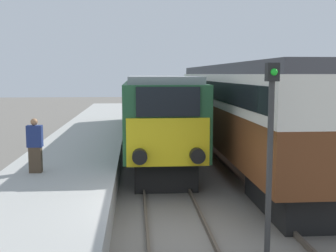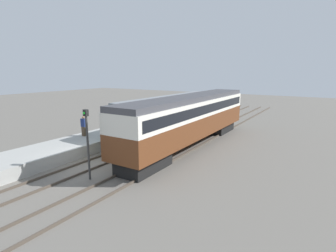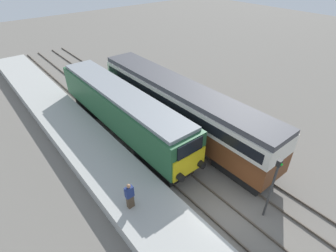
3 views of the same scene
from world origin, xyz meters
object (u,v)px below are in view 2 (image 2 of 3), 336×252
at_px(locomotive, 173,113).
at_px(passenger_carriage, 191,116).
at_px(person_on_platform, 84,126).
at_px(signal_post, 87,139).

distance_m(locomotive, passenger_carriage, 4.41).
distance_m(passenger_carriage, person_on_platform, 8.67).
height_order(locomotive, passenger_carriage, passenger_carriage).
bearing_deg(passenger_carriage, signal_post, -100.64).
distance_m(locomotive, signal_post, 11.95).
xyz_separation_m(locomotive, signal_post, (1.70, -11.82, 0.28)).
bearing_deg(locomotive, person_on_platform, -118.28).
distance_m(passenger_carriage, signal_post, 9.21).
relative_size(passenger_carriage, signal_post, 4.26).
height_order(passenger_carriage, signal_post, passenger_carriage).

